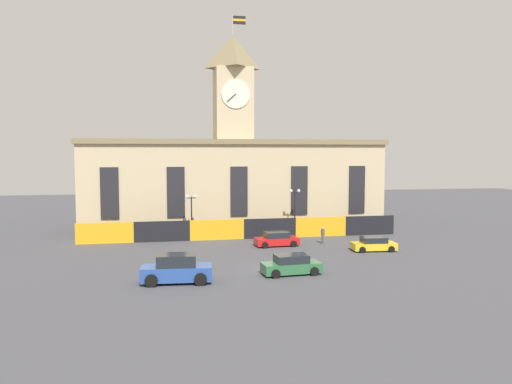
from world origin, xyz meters
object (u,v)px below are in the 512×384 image
Objects in this scene: car_green_wagon at (291,265)px; pedestrian at (323,234)px; car_red_sedan at (277,239)px; street_lamp_far_right at (191,207)px; car_blue_van at (177,270)px; street_lamp_center at (295,202)px; car_yellow_coupe at (374,244)px.

pedestrian is at bearing 57.07° from car_green_wagon.
car_red_sedan is 2.57× the size of pedestrian.
car_green_wagon is (6.67, -17.55, -2.84)m from street_lamp_far_right.
car_blue_van is at bearing 46.51° from car_red_sedan.
pedestrian reaches higher than car_red_sedan.
street_lamp_center is 7.46m from car_red_sedan.
street_lamp_far_right is 14.58m from pedestrian.
car_blue_van is 8.94m from car_green_wagon.
street_lamp_center is 11.70m from car_yellow_coupe.
street_lamp_center reaches higher than pedestrian.
car_yellow_coupe is at bearing -62.47° from street_lamp_center.
car_yellow_coupe is at bearing 32.05° from car_green_wagon.
street_lamp_center is 1.23× the size of car_yellow_coupe.
pedestrian is at bearing 132.22° from car_yellow_coupe.
street_lamp_center is 1.01× the size of car_blue_van.
car_yellow_coupe is at bearing 150.45° from car_red_sedan.
car_blue_van is at bearing -151.98° from car_yellow_coupe.
car_yellow_coupe is 20.95m from car_blue_van.
pedestrian is (13.31, -5.35, -2.60)m from street_lamp_far_right.
pedestrian is at bearing 44.49° from car_blue_van.
street_lamp_center is at bearing 121.68° from car_yellow_coupe.
street_lamp_far_right reaches higher than car_blue_van.
car_red_sedan is at bearing -35.10° from street_lamp_far_right.
car_yellow_coupe is at bearing 28.21° from car_blue_van.
street_lamp_center is at bearing 118.94° from pedestrian.
car_blue_van is at bearing -127.10° from street_lamp_center.
car_yellow_coupe is (5.20, -9.97, -3.21)m from street_lamp_center.
car_green_wagon is at bearing 78.48° from car_red_sedan.
street_lamp_center reaches higher than car_yellow_coupe.
car_red_sedan reaches higher than car_yellow_coupe.
car_red_sedan is at bearing 158.46° from car_yellow_coupe.
street_lamp_center is 1.13× the size of car_green_wagon.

